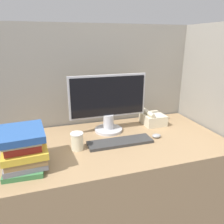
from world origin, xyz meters
name	(u,v)px	position (x,y,z in m)	size (l,w,h in m)	color
cubicle_panel_rear	(96,118)	(0.00, 0.82, 0.77)	(1.99, 0.04, 1.53)	gray
cubicle_panel_right	(208,124)	(0.83, 0.42, 0.77)	(0.04, 0.85, 1.53)	gray
desk	(111,187)	(0.00, 0.39, 0.37)	(1.59, 0.79, 0.75)	#937551
monitor	(108,105)	(0.03, 0.58, 0.96)	(0.58, 0.21, 0.43)	#B7B7BC
keyboard	(120,142)	(0.05, 0.35, 0.76)	(0.44, 0.13, 0.02)	#333333
mouse	(156,136)	(0.33, 0.36, 0.76)	(0.07, 0.05, 0.03)	gray
coffee_cup	(77,141)	(-0.24, 0.35, 0.80)	(0.08, 0.08, 0.11)	beige
book_stack	(24,149)	(-0.54, 0.24, 0.85)	(0.27, 0.29, 0.22)	#38723F
desk_telephone	(153,119)	(0.43, 0.60, 0.79)	(0.17, 0.19, 0.12)	beige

